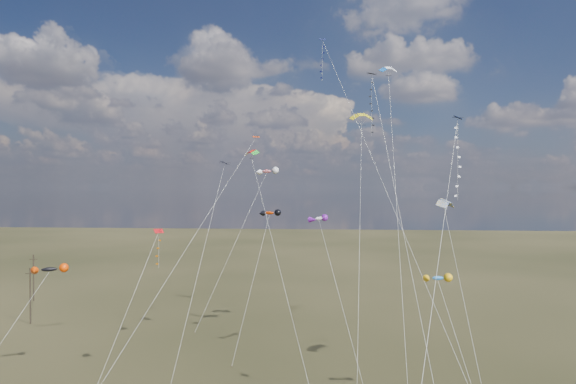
# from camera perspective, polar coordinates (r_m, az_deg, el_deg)

# --- Properties ---
(utility_pole_near) EXTENTS (1.40, 0.20, 8.00)m
(utility_pole_near) POSITION_cam_1_polar(r_m,az_deg,el_deg) (83.31, -26.72, -10.22)
(utility_pole_near) COLOR black
(utility_pole_near) RESTS_ON ground
(utility_pole_far) EXTENTS (1.40, 0.20, 8.00)m
(utility_pole_far) POSITION_cam_1_polar(r_m,az_deg,el_deg) (99.19, -26.43, -8.50)
(utility_pole_far) COLOR black
(utility_pole_far) RESTS_ON ground
(diamond_black_high) EXTENTS (4.50, 20.95, 31.94)m
(diamond_black_high) POSITION_cam_1_polar(r_m,az_deg,el_deg) (55.62, 9.59, 8.32)
(diamond_black_high) COLOR black
(diamond_black_high) RESTS_ON ground
(diamond_navy_tall) EXTENTS (13.13, 29.72, 37.47)m
(diamond_navy_tall) POSITION_cam_1_polar(r_m,az_deg,el_deg) (60.43, 4.84, 12.41)
(diamond_navy_tall) COLOR #121A52
(diamond_navy_tall) RESTS_ON ground
(diamond_black_mid) EXTENTS (3.35, 12.94, 22.49)m
(diamond_black_mid) POSITION_cam_1_polar(r_m,az_deg,el_deg) (55.64, -8.38, -2.25)
(diamond_black_mid) COLOR black
(diamond_black_mid) RESTS_ON ground
(diamond_red_low) EXTENTS (4.55, 8.09, 15.39)m
(diamond_red_low) POSITION_cam_1_polar(r_m,az_deg,el_deg) (52.46, -14.52, -6.89)
(diamond_red_low) COLOR #B80D12
(diamond_red_low) RESTS_ON ground
(diamond_navy_right) EXTENTS (7.54, 17.82, 24.98)m
(diamond_navy_right) POSITION_cam_1_polar(r_m,az_deg,el_deg) (40.07, 18.13, 2.16)
(diamond_navy_right) COLOR #0B1545
(diamond_navy_right) RESTS_ON ground
(diamond_orange_center) EXTENTS (13.22, 17.64, 25.72)m
(diamond_orange_center) POSITION_cam_1_polar(r_m,az_deg,el_deg) (57.01, -8.38, -1.56)
(diamond_orange_center) COLOR #C6370B
(diamond_orange_center) RESTS_ON ground
(parafoil_yellow) EXTENTS (3.29, 23.21, 29.36)m
(parafoil_yellow) POSITION_cam_1_polar(r_m,az_deg,el_deg) (65.60, 8.18, 8.42)
(parafoil_yellow) COLOR gold
(parafoil_yellow) RESTS_ON ground
(parafoil_blue_white) EXTENTS (2.16, 21.56, 33.76)m
(parafoil_blue_white) POSITION_cam_1_polar(r_m,az_deg,el_deg) (61.22, 11.13, 13.15)
(parafoil_blue_white) COLOR blue
(parafoil_blue_white) RESTS_ON ground
(parafoil_striped) EXTENTS (2.72, 13.08, 18.87)m
(parafoil_striped) POSITION_cam_1_polar(r_m,az_deg,el_deg) (54.31, 17.11, -0.98)
(parafoil_striped) COLOR #CB9A0D
(parafoil_striped) RESTS_ON ground
(parafoil_tricolor) EXTENTS (9.64, 19.60, 24.45)m
(parafoil_tricolor) POSITION_cam_1_polar(r_m,az_deg,el_deg) (62.66, -4.02, 4.36)
(parafoil_tricolor) COLOR yellow
(parafoil_tricolor) RESTS_ON ground
(novelty_black_orange) EXTENTS (5.87, 8.71, 11.52)m
(novelty_black_orange) POSITION_cam_1_polar(r_m,az_deg,el_deg) (59.26, -25.02, -7.83)
(novelty_black_orange) COLOR black
(novelty_black_orange) RESTS_ON ground
(novelty_orange_black) EXTENTS (4.06, 14.54, 16.59)m
(novelty_orange_black) POSITION_cam_1_polar(r_m,az_deg,el_deg) (68.74, -2.10, -2.39)
(novelty_orange_black) COLOR #BF2F05
(novelty_orange_black) RESTS_ON ground
(novelty_white_purple) EXTENTS (5.80, 13.06, 16.41)m
(novelty_white_purple) POSITION_cam_1_polar(r_m,az_deg,el_deg) (58.15, 3.48, -3.03)
(novelty_white_purple) COLOR silver
(novelty_white_purple) RESTS_ON ground
(novelty_redwhite_stripe) EXTENTS (10.09, 12.85, 22.65)m
(novelty_redwhite_stripe) POSITION_cam_1_polar(r_m,az_deg,el_deg) (79.45, -2.41, 2.28)
(novelty_redwhite_stripe) COLOR red
(novelty_redwhite_stripe) RESTS_ON ground
(novelty_blue_yellow) EXTENTS (3.39, 9.50, 11.87)m
(novelty_blue_yellow) POSITION_cam_1_polar(r_m,az_deg,el_deg) (47.99, 16.34, -9.24)
(novelty_blue_yellow) COLOR blue
(novelty_blue_yellow) RESTS_ON ground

